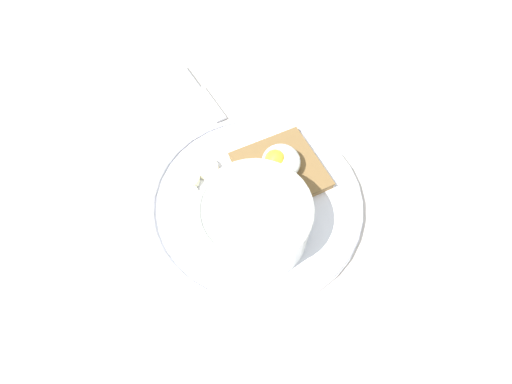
{
  "coord_description": "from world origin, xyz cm",
  "views": [
    {
      "loc": [
        -23.27,
        -0.72,
        44.76
      ],
      "look_at": [
        0.0,
        0.0,
        5.0
      ],
      "focal_mm": 28.0,
      "sensor_mm": 36.0,
      "label": 1
    }
  ],
  "objects_px": {
    "poached_egg": "(279,161)",
    "banana_slice_back": "(185,198)",
    "banana_slice_front": "(207,169)",
    "banana_slice_left": "(185,179)",
    "oatmeal_bowl": "(259,220)",
    "toast_slice": "(280,170)",
    "knife": "(201,92)"
  },
  "relations": [
    {
      "from": "poached_egg",
      "to": "banana_slice_back",
      "type": "distance_m",
      "value": 0.12
    },
    {
      "from": "banana_slice_front",
      "to": "banana_slice_back",
      "type": "relative_size",
      "value": 0.88
    },
    {
      "from": "banana_slice_left",
      "to": "banana_slice_back",
      "type": "bearing_deg",
      "value": -174.57
    },
    {
      "from": "oatmeal_bowl",
      "to": "toast_slice",
      "type": "bearing_deg",
      "value": -16.71
    },
    {
      "from": "poached_egg",
      "to": "banana_slice_left",
      "type": "distance_m",
      "value": 0.12
    },
    {
      "from": "toast_slice",
      "to": "banana_slice_back",
      "type": "bearing_deg",
      "value": 110.94
    },
    {
      "from": "oatmeal_bowl",
      "to": "banana_slice_left",
      "type": "distance_m",
      "value": 0.12
    },
    {
      "from": "oatmeal_bowl",
      "to": "banana_slice_back",
      "type": "xyz_separation_m",
      "value": [
        0.04,
        0.09,
        -0.03
      ]
    },
    {
      "from": "oatmeal_bowl",
      "to": "poached_egg",
      "type": "relative_size",
      "value": 1.67
    },
    {
      "from": "banana_slice_front",
      "to": "banana_slice_left",
      "type": "distance_m",
      "value": 0.03
    },
    {
      "from": "poached_egg",
      "to": "banana_slice_back",
      "type": "relative_size",
      "value": 1.67
    },
    {
      "from": "toast_slice",
      "to": "poached_egg",
      "type": "relative_size",
      "value": 1.8
    },
    {
      "from": "toast_slice",
      "to": "knife",
      "type": "xyz_separation_m",
      "value": [
        0.14,
        0.11,
        -0.01
      ]
    },
    {
      "from": "poached_egg",
      "to": "banana_slice_back",
      "type": "height_order",
      "value": "poached_egg"
    },
    {
      "from": "poached_egg",
      "to": "banana_slice_back",
      "type": "xyz_separation_m",
      "value": [
        -0.04,
        0.11,
        -0.02
      ]
    },
    {
      "from": "banana_slice_left",
      "to": "oatmeal_bowl",
      "type": "bearing_deg",
      "value": -125.69
    },
    {
      "from": "banana_slice_back",
      "to": "knife",
      "type": "bearing_deg",
      "value": 0.01
    },
    {
      "from": "oatmeal_bowl",
      "to": "banana_slice_back",
      "type": "height_order",
      "value": "oatmeal_bowl"
    },
    {
      "from": "knife",
      "to": "poached_egg",
      "type": "bearing_deg",
      "value": -141.51
    },
    {
      "from": "toast_slice",
      "to": "poached_egg",
      "type": "xyz_separation_m",
      "value": [
        -0.0,
        0.0,
        0.02
      ]
    },
    {
      "from": "banana_slice_back",
      "to": "knife",
      "type": "height_order",
      "value": "banana_slice_back"
    },
    {
      "from": "toast_slice",
      "to": "banana_slice_left",
      "type": "bearing_deg",
      "value": 97.84
    },
    {
      "from": "toast_slice",
      "to": "poached_egg",
      "type": "height_order",
      "value": "poached_egg"
    },
    {
      "from": "poached_egg",
      "to": "knife",
      "type": "bearing_deg",
      "value": 38.49
    },
    {
      "from": "toast_slice",
      "to": "poached_egg",
      "type": "distance_m",
      "value": 0.02
    },
    {
      "from": "oatmeal_bowl",
      "to": "banana_slice_left",
      "type": "height_order",
      "value": "oatmeal_bowl"
    },
    {
      "from": "poached_egg",
      "to": "banana_slice_left",
      "type": "relative_size",
      "value": 1.58
    },
    {
      "from": "poached_egg",
      "to": "banana_slice_front",
      "type": "bearing_deg",
      "value": 89.57
    },
    {
      "from": "poached_egg",
      "to": "oatmeal_bowl",
      "type": "bearing_deg",
      "value": 164.4
    },
    {
      "from": "banana_slice_back",
      "to": "banana_slice_left",
      "type": "bearing_deg",
      "value": 5.43
    },
    {
      "from": "toast_slice",
      "to": "banana_slice_back",
      "type": "relative_size",
      "value": 3.01
    },
    {
      "from": "poached_egg",
      "to": "knife",
      "type": "height_order",
      "value": "poached_egg"
    }
  ]
}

